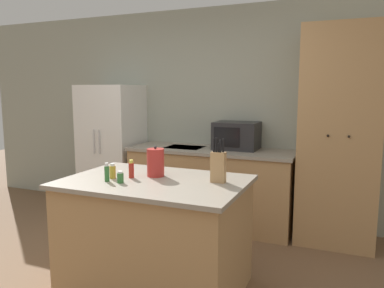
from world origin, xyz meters
The scene contains 13 objects.
wall_back centered at (0.00, 2.33, 1.30)m, with size 7.20×0.06×2.60m.
refrigerator centered at (-1.26, 1.99, 0.83)m, with size 0.72×0.65×1.66m.
back_counter centered at (0.14, 1.98, 0.46)m, with size 1.96×0.68×0.92m.
pantry_cabinet centered at (1.53, 2.00, 1.12)m, with size 0.78×0.63×2.24m.
kitchen_island centered at (0.23, 0.42, 0.45)m, with size 1.42×0.97×0.90m.
microwave centered at (0.41, 2.08, 1.07)m, with size 0.50×0.40×0.32m.
knife_block centered at (0.72, 0.53, 1.03)m, with size 0.11×0.06×0.34m.
spice_bottle_tall_dark centered at (-0.10, 0.33, 0.96)m, with size 0.05×0.05×0.12m.
spice_bottle_short_red centered at (0.03, 0.40, 0.97)m, with size 0.04×0.04×0.15m.
spice_bottle_amber_oil centered at (-0.08, 0.22, 0.97)m, with size 0.04×0.04×0.15m.
spice_bottle_green_herb centered at (0.04, 0.22, 0.95)m, with size 0.05×0.05×0.09m.
kettle centered at (0.18, 0.53, 1.02)m, with size 0.14×0.14×0.25m.
fire_extinguisher centered at (-1.77, 1.96, 0.18)m, with size 0.11×0.11×0.42m.
Camera 1 is at (1.61, -2.12, 1.60)m, focal length 35.00 mm.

